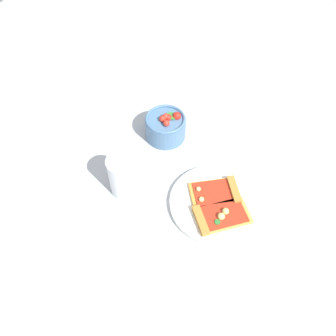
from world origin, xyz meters
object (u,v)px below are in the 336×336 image
(pizza_slice_near, at_px, (218,193))
(pizza_slice_far, at_px, (219,216))
(soda_glass, at_px, (123,177))
(plate, at_px, (216,203))
(salad_bowl, at_px, (166,126))

(pizza_slice_near, xyz_separation_m, pizza_slice_far, (-0.07, -0.03, 0.00))
(pizza_slice_far, xyz_separation_m, soda_glass, (-0.02, 0.27, 0.03))
(pizza_slice_far, relative_size, soda_glass, 1.29)
(plate, bearing_deg, soda_glass, 103.06)
(plate, height_order, pizza_slice_near, pizza_slice_near)
(pizza_slice_far, bearing_deg, soda_glass, 93.39)
(plate, relative_size, pizza_slice_far, 1.56)
(plate, distance_m, salad_bowl, 0.28)
(soda_glass, bearing_deg, pizza_slice_far, -86.61)
(soda_glass, bearing_deg, pizza_slice_near, -71.12)
(pizza_slice_near, height_order, salad_bowl, salad_bowl)
(pizza_slice_near, distance_m, soda_glass, 0.25)
(plate, height_order, soda_glass, soda_glass)
(pizza_slice_far, xyz_separation_m, salad_bowl, (0.21, 0.25, 0.02))
(plate, height_order, salad_bowl, salad_bowl)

